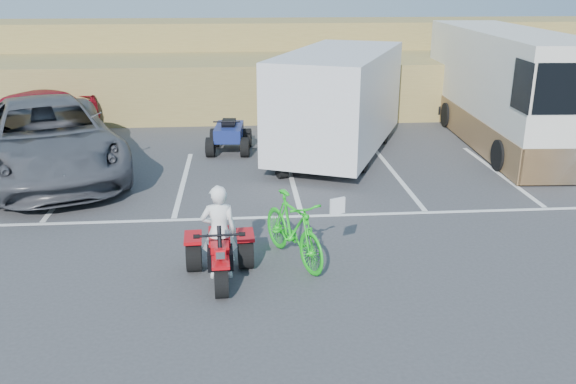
{
  "coord_description": "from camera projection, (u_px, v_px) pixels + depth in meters",
  "views": [
    {
      "loc": [
        -1.26,
        -9.56,
        4.75
      ],
      "look_at": [
        -0.4,
        1.14,
        1.0
      ],
      "focal_mm": 38.0,
      "sensor_mm": 36.0,
      "label": 1
    }
  ],
  "objects": [
    {
      "name": "red_car",
      "position": [
        28.0,
        117.0,
        18.5
      ],
      "size": [
        3.94,
        5.06,
        1.61
      ],
      "primitive_type": "imported",
      "rotation": [
        0.0,
        0.0,
        -0.5
      ],
      "color": "maroon",
      "rests_on": "ground"
    },
    {
      "name": "grass_embankment",
      "position": [
        269.0,
        66.0,
        24.76
      ],
      "size": [
        40.0,
        8.5,
        3.1
      ],
      "color": "olive",
      "rests_on": "ground"
    },
    {
      "name": "quad_atv_blue",
      "position": [
        230.0,
        152.0,
        17.77
      ],
      "size": [
        1.33,
        1.71,
        1.06
      ],
      "primitive_type": null,
      "rotation": [
        0.0,
        0.0,
        -0.08
      ],
      "color": "navy",
      "rests_on": "ground"
    },
    {
      "name": "ground",
      "position": [
        316.0,
        267.0,
        10.66
      ],
      "size": [
        100.0,
        100.0,
        0.0
      ],
      "primitive_type": "plane",
      "color": "#3D3D40",
      "rests_on": "ground"
    },
    {
      "name": "red_trike_atv",
      "position": [
        221.0,
        280.0,
        10.18
      ],
      "size": [
        1.26,
        1.63,
        1.03
      ],
      "primitive_type": null,
      "rotation": [
        0.0,
        0.0,
        0.05
      ],
      "color": "#B60A10",
      "rests_on": "ground"
    },
    {
      "name": "quad_atv_green",
      "position": [
        291.0,
        171.0,
        16.0
      ],
      "size": [
        1.46,
        1.7,
        0.95
      ],
      "primitive_type": null,
      "rotation": [
        0.0,
        0.0,
        0.29
      ],
      "color": "#1D5F15",
      "rests_on": "ground"
    },
    {
      "name": "rv_motorhome",
      "position": [
        503.0,
        94.0,
        18.6
      ],
      "size": [
        2.81,
        9.28,
        3.29
      ],
      "rotation": [
        0.0,
        0.0,
        -0.05
      ],
      "color": "silver",
      "rests_on": "ground"
    },
    {
      "name": "parking_stripes",
      "position": [
        331.0,
        190.0,
        14.55
      ],
      "size": [
        28.0,
        5.16,
        0.01
      ],
      "color": "white",
      "rests_on": "ground"
    },
    {
      "name": "cargo_trailer",
      "position": [
        339.0,
        99.0,
        17.11
      ],
      "size": [
        4.72,
        6.7,
        2.91
      ],
      "rotation": [
        0.0,
        0.0,
        -0.4
      ],
      "color": "silver",
      "rests_on": "ground"
    },
    {
      "name": "rider",
      "position": [
        219.0,
        232.0,
        10.05
      ],
      "size": [
        0.61,
        0.42,
        1.63
      ],
      "primitive_type": "imported",
      "rotation": [
        0.0,
        0.0,
        3.19
      ],
      "color": "white",
      "rests_on": "ground"
    },
    {
      "name": "grey_pickup",
      "position": [
        48.0,
        139.0,
        15.37
      ],
      "size": [
        5.46,
        7.57,
        1.91
      ],
      "primitive_type": "imported",
      "rotation": [
        0.0,
        0.0,
        0.37
      ],
      "color": "#48494F",
      "rests_on": "ground"
    },
    {
      "name": "green_dirt_bike",
      "position": [
        293.0,
        229.0,
        10.69
      ],
      "size": [
        1.35,
        2.11,
        1.23
      ],
      "primitive_type": "imported",
      "rotation": [
        0.0,
        0.0,
        0.41
      ],
      "color": "#14BF19",
      "rests_on": "ground"
    }
  ]
}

